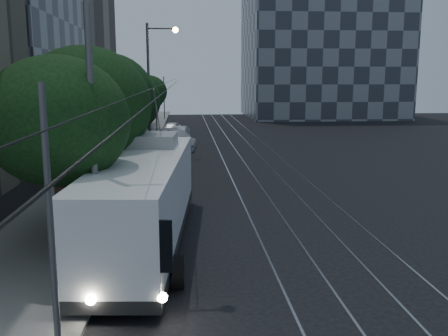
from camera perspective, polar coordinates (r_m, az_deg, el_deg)
ground at (r=21.24m, az=2.45°, el=-6.26°), size 120.00×120.00×0.00m
sidewalk at (r=40.94m, az=-11.48°, el=1.80°), size 5.00×90.00×0.15m
tram_rails at (r=40.95m, az=2.55°, el=1.91°), size 4.52×90.00×0.02m
overhead_wires at (r=40.35m, az=-8.08°, el=6.63°), size 2.23×90.00×6.00m
building_distant_right at (r=78.15m, az=11.07°, el=14.63°), size 22.00×18.00×24.00m
trolleybus at (r=18.42m, az=-9.00°, el=-3.41°), size 3.55×12.66×5.63m
pickup_silver at (r=28.73m, az=-7.42°, el=-0.37°), size 2.96×5.57×1.49m
car_white_a at (r=39.56m, az=-5.38°, el=2.57°), size 3.20×4.37×1.38m
car_white_b at (r=44.52m, az=-5.28°, el=3.47°), size 3.51×5.20×1.40m
car_white_c at (r=48.65m, az=-5.11°, el=4.00°), size 2.03×4.07×1.28m
car_white_d at (r=52.25m, az=-6.02°, el=4.48°), size 2.26×4.24×1.37m
tree_0 at (r=16.62m, az=-18.50°, el=5.04°), size 4.59×4.59×6.78m
tree_1 at (r=21.06m, az=-15.58°, el=6.83°), size 5.34×5.34×7.33m
tree_2 at (r=30.23m, az=-13.21°, el=8.04°), size 5.51×5.51×7.46m
tree_3 at (r=37.25m, az=-11.55°, el=7.54°), size 5.55×5.55×6.83m
tree_4 at (r=49.78m, az=-9.22°, el=8.35°), size 4.22×4.22×6.29m
tree_5 at (r=57.22m, az=-8.62°, el=8.58°), size 4.14×4.14×6.20m
streetlamp_near at (r=15.02m, az=-13.49°, el=10.38°), size 2.47×0.44×10.26m
streetlamp_far at (r=38.96m, az=-8.01°, el=10.27°), size 2.42×0.44×10.01m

